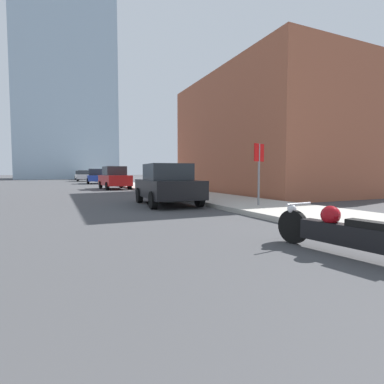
# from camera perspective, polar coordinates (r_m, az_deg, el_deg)

# --- Properties ---
(sidewalk) EXTENTS (3.09, 240.00, 0.15)m
(sidewalk) POSITION_cam_1_polar(r_m,az_deg,el_deg) (38.88, -14.43, 1.81)
(sidewalk) COLOR #B2ADA3
(sidewalk) RESTS_ON ground_plane
(brick_storefront) EXTENTS (9.47, 11.81, 7.12)m
(brick_storefront) POSITION_cam_1_polar(r_m,az_deg,el_deg) (20.26, 16.44, 10.05)
(brick_storefront) COLOR #9E563D
(brick_storefront) RESTS_ON ground_plane
(distant_tower) EXTENTS (19.22, 19.22, 61.97)m
(distant_tower) POSITION_cam_1_polar(r_m,az_deg,el_deg) (78.46, -23.13, 25.64)
(distant_tower) COLOR #9EB7CC
(distant_tower) RESTS_ON ground_plane
(motorcycle) EXTENTS (0.68, 2.63, 0.74)m
(motorcycle) POSITION_cam_1_polar(r_m,az_deg,el_deg) (5.10, 27.45, -6.82)
(motorcycle) COLOR black
(motorcycle) RESTS_ON ground_plane
(parked_car_black) EXTENTS (2.11, 3.95, 1.61)m
(parked_car_black) POSITION_cam_1_polar(r_m,az_deg,el_deg) (11.79, -4.70, 1.44)
(parked_car_black) COLOR black
(parked_car_black) RESTS_ON ground_plane
(parked_car_red) EXTENTS (2.02, 4.25, 1.76)m
(parked_car_red) POSITION_cam_1_polar(r_m,az_deg,el_deg) (24.04, -14.56, 2.60)
(parked_car_red) COLOR red
(parked_car_red) RESTS_ON ground_plane
(parked_car_blue) EXTENTS (2.09, 4.64, 1.73)m
(parked_car_blue) POSITION_cam_1_polar(r_m,az_deg,el_deg) (36.70, -17.90, 2.85)
(parked_car_blue) COLOR #1E3899
(parked_car_blue) RESTS_ON ground_plane
(parked_car_silver) EXTENTS (2.32, 4.37, 1.63)m
(parked_car_silver) POSITION_cam_1_polar(r_m,az_deg,el_deg) (47.86, -19.86, 2.94)
(parked_car_silver) COLOR #BCBCC1
(parked_car_silver) RESTS_ON ground_plane
(parked_car_white) EXTENTS (2.02, 4.58, 1.64)m
(parked_car_white) POSITION_cam_1_polar(r_m,az_deg,el_deg) (59.17, -20.57, 3.02)
(parked_car_white) COLOR silver
(parked_car_white) RESTS_ON ground_plane
(stop_sign) EXTENTS (0.57, 0.26, 2.10)m
(stop_sign) POSITION_cam_1_polar(r_m,az_deg,el_deg) (10.50, 12.63, 5.35)
(stop_sign) COLOR slate
(stop_sign) RESTS_ON sidewalk
(pedestrian) EXTENTS (0.36, 0.22, 1.57)m
(pedestrian) POSITION_cam_1_polar(r_m,az_deg,el_deg) (16.06, -1.40, 2.54)
(pedestrian) COLOR brown
(pedestrian) RESTS_ON sidewalk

